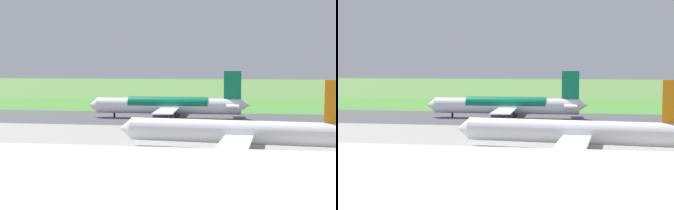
{
  "view_description": "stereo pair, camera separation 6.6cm",
  "coord_description": "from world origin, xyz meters",
  "views": [
    {
      "loc": [
        -25.68,
        152.78,
        18.16
      ],
      "look_at": [
        -2.95,
        0.0,
        4.5
      ],
      "focal_mm": 50.08,
      "sensor_mm": 36.0,
      "label": 1
    },
    {
      "loc": [
        -25.74,
        152.77,
        18.16
      ],
      "look_at": [
        -2.95,
        0.0,
        4.5
      ],
      "focal_mm": 50.08,
      "sensor_mm": 36.0,
      "label": 2
    }
  ],
  "objects": [
    {
      "name": "ground_plane",
      "position": [
        0.0,
        0.0,
        0.0
      ],
      "size": [
        800.0,
        800.0,
        0.0
      ],
      "primitive_type": "plane",
      "color": "#547F3D"
    },
    {
      "name": "runway_asphalt",
      "position": [
        0.0,
        0.0,
        0.03
      ],
      "size": [
        600.0,
        39.06,
        0.06
      ],
      "primitive_type": "cube",
      "color": "#47474C",
      "rests_on": "ground"
    },
    {
      "name": "apron_concrete",
      "position": [
        0.0,
        55.59,
        0.03
      ],
      "size": [
        440.0,
        110.0,
        0.05
      ],
      "primitive_type": "cube",
      "color": "gray",
      "rests_on": "ground"
    },
    {
      "name": "grass_verge_foreground",
      "position": [
        0.0,
        -46.09,
        0.02
      ],
      "size": [
        600.0,
        80.0,
        0.04
      ],
      "primitive_type": "cube",
      "color": "#478534",
      "rests_on": "ground"
    },
    {
      "name": "airliner_main",
      "position": [
        -3.33,
        -0.01,
        4.35
      ],
      "size": [
        54.04,
        44.12,
        15.88
      ],
      "color": "white",
      "rests_on": "ground"
    },
    {
      "name": "airliner_parked_mid",
      "position": [
        -25.78,
        55.22,
        4.09
      ],
      "size": [
        51.33,
        42.05,
        14.98
      ],
      "color": "white",
      "rests_on": "ground"
    },
    {
      "name": "service_car_followme",
      "position": [
        -16.23,
        34.55,
        0.84
      ],
      "size": [
        2.16,
        4.32,
        1.62
      ],
      "color": "gold",
      "rests_on": "ground"
    },
    {
      "name": "service_truck_fuel",
      "position": [
        -47.27,
        29.6,
        1.4
      ],
      "size": [
        6.2,
        3.78,
        2.65
      ],
      "color": "gold",
      "rests_on": "ground"
    },
    {
      "name": "no_stopping_sign",
      "position": [
        17.42,
        -44.41,
        1.48
      ],
      "size": [
        0.6,
        0.1,
        2.48
      ],
      "color": "slate",
      "rests_on": "ground"
    },
    {
      "name": "traffic_cone_orange",
      "position": [
        23.83,
        -43.1,
        0.28
      ],
      "size": [
        0.4,
        0.4,
        0.55
      ],
      "primitive_type": "cone",
      "color": "orange",
      "rests_on": "ground"
    }
  ]
}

